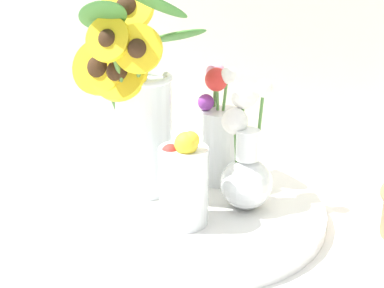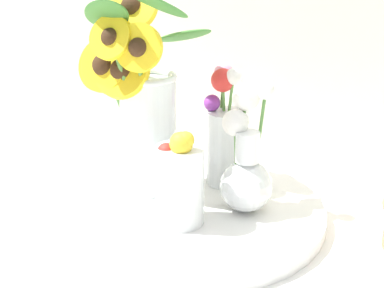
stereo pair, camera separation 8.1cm
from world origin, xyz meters
TOP-DOWN VIEW (x-y plane):
  - ground_plane at (0.00, 0.00)m, footprint 6.00×6.00m
  - serving_tray at (-0.03, 0.10)m, footprint 0.42×0.42m
  - mason_jar_sunflowers at (-0.12, 0.13)m, footprint 0.23×0.23m
  - vase_small_center at (-0.03, 0.05)m, footprint 0.07×0.07m
  - vase_bulb_right at (0.05, 0.12)m, footprint 0.08×0.09m
  - vase_small_back at (-0.01, 0.21)m, footprint 0.07×0.08m

SIDE VIEW (x-z plane):
  - ground_plane at x=0.00m, z-range 0.00..0.00m
  - serving_tray at x=-0.03m, z-range 0.00..0.02m
  - vase_small_center at x=-0.03m, z-range 0.01..0.16m
  - vase_bulb_right at x=0.05m, z-range -0.01..0.19m
  - vase_small_back at x=-0.01m, z-range 0.01..0.21m
  - mason_jar_sunflowers at x=-0.12m, z-range 0.00..0.34m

